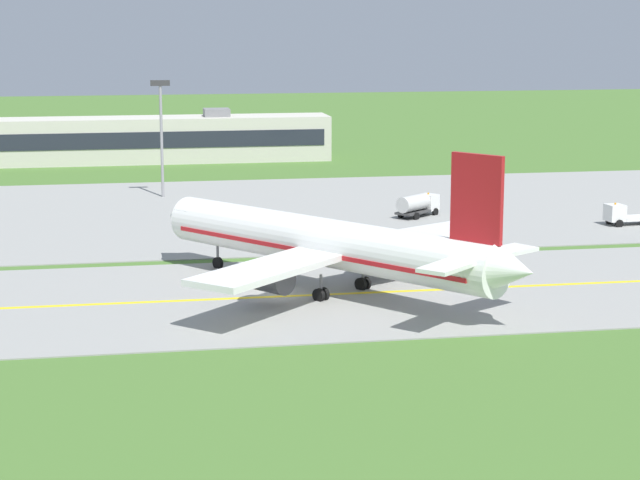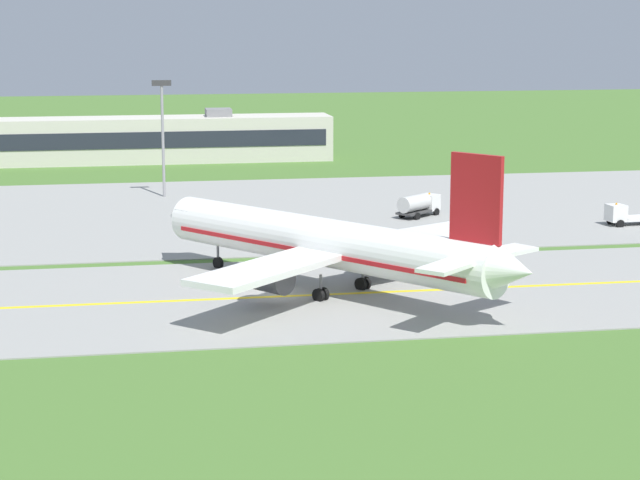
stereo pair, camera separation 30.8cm
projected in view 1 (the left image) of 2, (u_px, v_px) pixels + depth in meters
ground_plane at (279, 298)px, 93.62m from camera, size 500.00×500.00×0.00m
taxiway_strip at (279, 297)px, 93.61m from camera, size 240.00×28.00×0.10m
apron_pad at (312, 210)px, 135.92m from camera, size 140.00×52.00×0.10m
taxiway_centreline at (279, 296)px, 93.60m from camera, size 220.00×0.60×0.01m
airplane_lead at (329, 244)px, 94.53m from camera, size 29.16×33.59×12.70m
service_truck_baggage at (625, 215)px, 125.55m from camera, size 6.57×2.83×2.59m
service_truck_fuel at (418, 204)px, 130.74m from camera, size 5.92×5.43×2.65m
terminal_building at (142, 140)px, 179.94m from camera, size 58.80×8.45×8.20m
apron_light_mast at (161, 124)px, 143.56m from camera, size 2.40×0.50×14.70m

